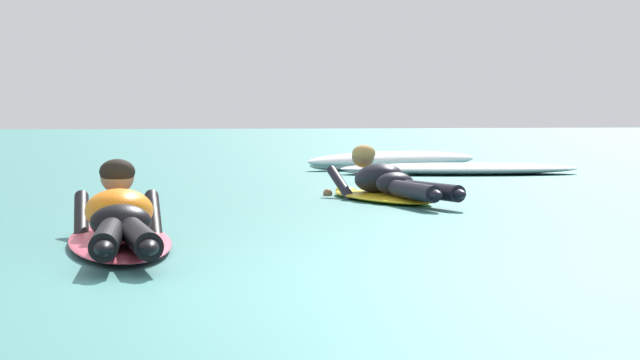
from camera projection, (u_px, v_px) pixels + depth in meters
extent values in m
plane|color=#387A75|center=(137.00, 178.00, 15.13)|extent=(120.00, 120.00, 0.00)
ellipsoid|color=#E54C66|center=(119.00, 240.00, 7.13)|extent=(0.78, 2.42, 0.07)
ellipsoid|color=#E54C66|center=(116.00, 222.00, 8.25)|extent=(0.23, 0.22, 0.06)
ellipsoid|color=orange|center=(119.00, 211.00, 7.17)|extent=(0.46, 0.76, 0.35)
ellipsoid|color=black|center=(121.00, 222.00, 6.76)|extent=(0.36, 0.31, 0.20)
cylinder|color=black|center=(108.00, 238.00, 6.16)|extent=(0.27, 0.91, 0.14)
ellipsoid|color=black|center=(104.00, 248.00, 5.71)|extent=(0.12, 0.23, 0.08)
cylinder|color=black|center=(140.00, 238.00, 6.19)|extent=(0.16, 0.91, 0.14)
ellipsoid|color=black|center=(149.00, 247.00, 5.75)|extent=(0.12, 0.23, 0.08)
cylinder|color=black|center=(81.00, 220.00, 7.53)|extent=(0.14, 0.58, 0.33)
sphere|color=#8C6647|center=(82.00, 230.00, 7.91)|extent=(0.09, 0.09, 0.09)
cylinder|color=black|center=(154.00, 219.00, 7.59)|extent=(0.14, 0.58, 0.33)
sphere|color=#8C6647|center=(151.00, 230.00, 7.95)|extent=(0.09, 0.09, 0.09)
sphere|color=#8C6647|center=(117.00, 176.00, 7.58)|extent=(0.21, 0.21, 0.21)
ellipsoid|color=black|center=(117.00, 172.00, 7.56)|extent=(0.24, 0.22, 0.16)
ellipsoid|color=yellow|center=(381.00, 197.00, 11.00)|extent=(0.67, 1.95, 0.07)
ellipsoid|color=yellow|center=(345.00, 190.00, 11.85)|extent=(0.21, 0.21, 0.06)
ellipsoid|color=black|center=(379.00, 178.00, 11.04)|extent=(0.44, 0.69, 0.35)
ellipsoid|color=black|center=(395.00, 184.00, 10.67)|extent=(0.36, 0.30, 0.20)
cylinder|color=black|center=(414.00, 191.00, 10.08)|extent=(0.15, 0.90, 0.14)
ellipsoid|color=black|center=(434.00, 194.00, 9.65)|extent=(0.11, 0.23, 0.08)
cylinder|color=black|center=(432.00, 191.00, 10.14)|extent=(0.25, 0.91, 0.14)
ellipsoid|color=black|center=(458.00, 194.00, 9.72)|extent=(0.11, 0.23, 0.08)
cylinder|color=black|center=(342.00, 185.00, 11.31)|extent=(0.13, 0.60, 0.34)
sphere|color=#8C6647|center=(328.00, 193.00, 11.68)|extent=(0.09, 0.09, 0.09)
cylinder|color=black|center=(387.00, 184.00, 11.44)|extent=(0.13, 0.60, 0.34)
sphere|color=#8C6647|center=(372.00, 193.00, 11.79)|extent=(0.09, 0.09, 0.09)
sphere|color=#8C6647|center=(363.00, 156.00, 11.39)|extent=(0.21, 0.21, 0.21)
ellipsoid|color=#AD894C|center=(364.00, 153.00, 11.37)|extent=(0.23, 0.21, 0.16)
ellipsoid|color=white|center=(459.00, 169.00, 15.97)|extent=(3.29, 1.77, 0.15)
ellipsoid|color=white|center=(516.00, 170.00, 16.18)|extent=(1.25, 0.90, 0.11)
ellipsoid|color=white|center=(389.00, 172.00, 15.81)|extent=(1.25, 0.94, 0.08)
ellipsoid|color=white|center=(394.00, 160.00, 17.62)|extent=(3.04, 1.66, 0.26)
ellipsoid|color=white|center=(429.00, 161.00, 18.13)|extent=(1.07, 0.36, 0.18)
ellipsoid|color=white|center=(347.00, 166.00, 17.06)|extent=(1.08, 0.37, 0.14)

